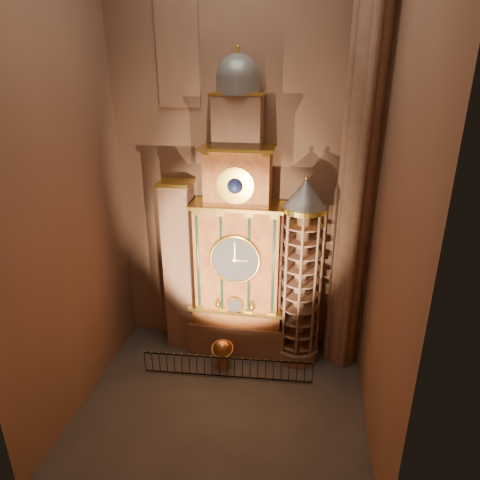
% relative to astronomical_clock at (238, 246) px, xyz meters
% --- Properties ---
extents(floor, '(14.00, 14.00, 0.00)m').
position_rel_astronomical_clock_xyz_m(floor, '(0.00, -4.96, -6.68)').
color(floor, '#383330').
rests_on(floor, ground).
extents(wall_back, '(22.00, 0.00, 22.00)m').
position_rel_astronomical_clock_xyz_m(wall_back, '(0.00, 1.04, 4.32)').
color(wall_back, '#8F624D').
rests_on(wall_back, floor).
extents(wall_left, '(0.00, 22.00, 22.00)m').
position_rel_astronomical_clock_xyz_m(wall_left, '(-7.00, -4.96, 4.32)').
color(wall_left, '#8F624D').
rests_on(wall_left, floor).
extents(wall_right, '(0.00, 22.00, 22.00)m').
position_rel_astronomical_clock_xyz_m(wall_right, '(7.00, -4.96, 4.32)').
color(wall_right, '#8F624D').
rests_on(wall_right, floor).
extents(astronomical_clock, '(5.60, 2.41, 16.70)m').
position_rel_astronomical_clock_xyz_m(astronomical_clock, '(0.00, 0.00, 0.00)').
color(astronomical_clock, '#8C634C').
rests_on(astronomical_clock, floor).
extents(portrait_tower, '(1.80, 1.60, 10.20)m').
position_rel_astronomical_clock_xyz_m(portrait_tower, '(-3.40, 0.02, -1.53)').
color(portrait_tower, '#8C634C').
rests_on(portrait_tower, floor).
extents(stair_turret, '(2.50, 2.50, 10.80)m').
position_rel_astronomical_clock_xyz_m(stair_turret, '(3.50, -0.26, -1.41)').
color(stair_turret, '#8C634C').
rests_on(stair_turret, floor).
extents(gothic_pier, '(2.04, 2.04, 22.00)m').
position_rel_astronomical_clock_xyz_m(gothic_pier, '(6.10, 0.04, 4.32)').
color(gothic_pier, '#8C634C').
rests_on(gothic_pier, floor).
extents(stained_glass_window, '(2.20, 0.14, 5.20)m').
position_rel_astronomical_clock_xyz_m(stained_glass_window, '(-3.20, 0.95, 9.82)').
color(stained_glass_window, navy).
rests_on(stained_glass_window, wall_back).
extents(celestial_globe, '(1.25, 1.18, 1.79)m').
position_rel_astronomical_clock_xyz_m(celestial_globe, '(-0.56, -2.01, -5.61)').
color(celestial_globe, '#8C634C').
rests_on(celestial_globe, floor).
extents(iron_railing, '(9.17, 0.58, 1.26)m').
position_rel_astronomical_clock_xyz_m(iron_railing, '(-0.14, -2.82, -5.99)').
color(iron_railing, black).
rests_on(iron_railing, floor).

